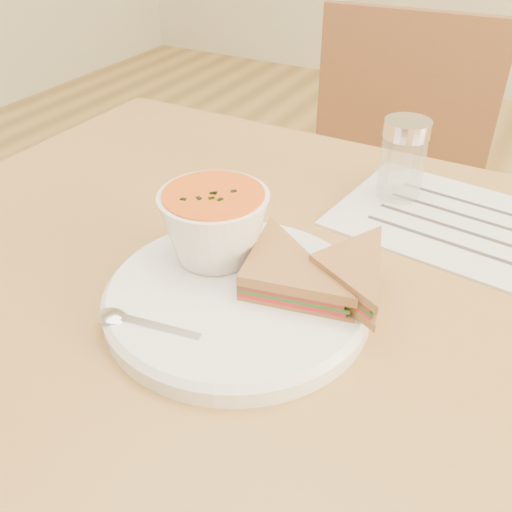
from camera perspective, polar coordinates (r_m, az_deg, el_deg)
The scene contains 9 objects.
dining_table at distance 0.88m, azimuth 3.54°, elevation -21.89°, with size 1.00×0.70×0.75m, color olive, non-canonical shape.
chair_far at distance 1.27m, azimuth 11.35°, elevation 1.89°, with size 0.39×0.39×0.87m, color brown, non-canonical shape.
plate at distance 0.56m, azimuth -1.91°, elevation -4.31°, with size 0.26×0.26×0.02m, color white, non-canonical shape.
soup_bowl at distance 0.57m, azimuth -4.14°, elevation 2.77°, with size 0.11×0.11×0.08m, color white, non-canonical shape.
sandwich_half_a at distance 0.52m, azimuth -1.95°, elevation -3.52°, with size 0.11×0.11×0.03m, color #BC8D42, non-canonical shape.
sandwich_half_b at distance 0.54m, azimuth 5.26°, elevation -1.09°, with size 0.09×0.09×0.03m, color #BC8D42, non-canonical shape.
spoon at distance 0.51m, azimuth -9.68°, elevation -7.14°, with size 0.16×0.03×0.01m, color silver, non-canonical shape.
paper_menu at distance 0.73m, azimuth 19.65°, elevation 3.13°, with size 0.28×0.21×0.00m, color white, non-canonical shape.
condiment_shaker at distance 0.74m, azimuth 14.43°, elevation 9.27°, with size 0.06×0.06×0.10m, color silver, non-canonical shape.
Camera 1 is at (0.19, -0.45, 1.11)m, focal length 40.00 mm.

